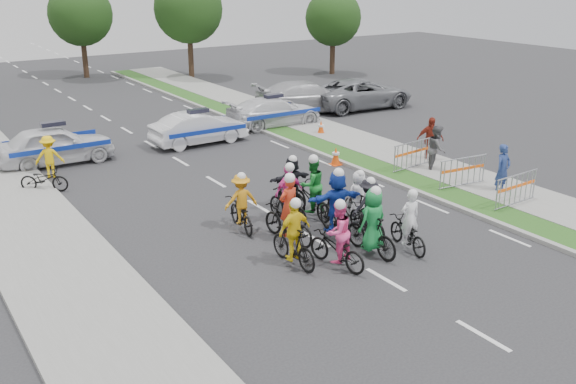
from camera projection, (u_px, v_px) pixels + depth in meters
ground at (386, 280)px, 15.62m from camera, size 90.00×90.00×0.00m
curb_right at (400, 185)px, 22.18m from camera, size 0.20×60.00×0.12m
grass_strip at (415, 182)px, 22.55m from camera, size 1.20×60.00×0.11m
sidewalk_right at (451, 173)px, 23.48m from camera, size 2.40×60.00×0.13m
sidewalk_left at (59, 267)px, 16.17m from camera, size 3.00×60.00×0.13m
rider_0 at (408, 229)px, 17.12m from camera, size 0.92×1.80×1.75m
rider_1 at (372, 228)px, 16.76m from camera, size 0.84×1.87×1.94m
rider_2 at (337, 242)px, 16.07m from camera, size 0.96×1.91×1.86m
rider_3 at (294, 240)px, 16.15m from camera, size 0.95×1.79×1.86m
rider_4 at (368, 213)px, 17.95m from camera, size 1.04×1.80×1.78m
rider_5 at (336, 208)px, 17.88m from camera, size 1.69×2.01×2.04m
rider_6 at (288, 219)px, 17.63m from camera, size 0.93×2.04×2.01m
rider_7 at (358, 202)px, 18.92m from camera, size 0.77×1.63×1.66m
rider_8 at (311, 194)px, 19.35m from camera, size 0.84×1.95×1.98m
rider_9 at (288, 200)px, 18.83m from camera, size 0.98×1.84×1.90m
rider_10 at (241, 207)px, 18.41m from camera, size 1.05×1.80×1.76m
rider_11 at (291, 186)px, 19.94m from camera, size 1.43×1.71×1.78m
police_car_0 at (55, 145)px, 24.60m from camera, size 4.42×1.89×1.49m
police_car_1 at (199, 128)px, 27.35m from camera, size 4.16×1.54×1.36m
police_car_2 at (274, 112)px, 30.44m from camera, size 4.80×2.17×1.36m
civilian_sedan at (307, 97)px, 33.29m from camera, size 5.87×3.19×1.61m
civilian_suv at (361, 93)px, 34.23m from camera, size 5.88×3.05×1.58m
spectator_0 at (503, 169)px, 21.28m from camera, size 0.63×0.43×1.70m
spectator_1 at (437, 149)px, 23.59m from camera, size 1.08×1.05×1.75m
spectator_2 at (430, 140)px, 24.75m from camera, size 1.11×0.93×1.78m
marshal_hiviz at (49, 157)px, 22.98m from camera, size 1.13×0.87×1.54m
barrier_0 at (516, 191)px, 20.10m from camera, size 2.02×0.58×1.12m
barrier_1 at (463, 173)px, 21.82m from camera, size 2.04×0.71×1.12m
barrier_2 at (412, 156)px, 23.77m from camera, size 2.04×0.72×1.12m
cone_0 at (336, 156)px, 24.55m from camera, size 0.40×0.40×0.70m
cone_1 at (321, 128)px, 28.82m from camera, size 0.40×0.40×0.70m
parked_bike at (44, 179)px, 21.63m from camera, size 1.66×1.40×0.86m
tree_1 at (188, 9)px, 42.40m from camera, size 4.55×4.55×6.82m
tree_2 at (333, 18)px, 44.15m from camera, size 3.85×3.85×5.77m
tree_4 at (80, 14)px, 42.55m from camera, size 4.20×4.20×6.30m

